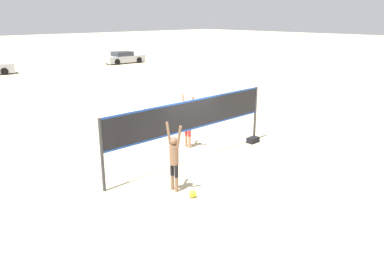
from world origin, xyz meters
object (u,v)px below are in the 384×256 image
(player_blocker, at_px, (188,120))
(gear_bag, at_px, (253,140))
(player_spiker, at_px, (174,156))
(parked_car_mid, at_px, (124,58))
(volleyball_net, at_px, (192,118))
(volleyball, at_px, (193,194))

(player_blocker, relative_size, gear_bag, 4.23)
(player_spiker, height_order, parked_car_mid, player_spiker)
(volleyball_net, relative_size, player_spiker, 3.46)
(volleyball_net, xyz_separation_m, parked_car_mid, (14.45, 27.08, -1.05))
(volleyball, distance_m, gear_bag, 5.60)
(volleyball_net, distance_m, player_spiker, 2.56)
(player_spiker, relative_size, volleyball, 9.79)
(volleyball_net, relative_size, gear_bag, 14.40)
(player_blocker, distance_m, gear_bag, 3.00)
(volleyball, xyz_separation_m, parked_car_mid, (16.40, 29.23, 0.49))
(volleyball_net, bearing_deg, volleyball, -132.19)
(player_spiker, height_order, volleyball, player_spiker)
(volleyball_net, xyz_separation_m, gear_bag, (3.31, -0.22, -1.53))
(gear_bag, distance_m, parked_car_mid, 29.48)
(player_spiker, height_order, player_blocker, player_blocker)
(volleyball_net, xyz_separation_m, player_blocker, (0.89, 1.22, -0.50))
(volleyball_net, distance_m, player_blocker, 1.60)
(volleyball_net, height_order, player_spiker, volleyball_net)
(gear_bag, bearing_deg, volleyball, -159.86)
(gear_bag, bearing_deg, player_spiker, -167.20)
(player_spiker, distance_m, parked_car_mid, 32.95)
(parked_car_mid, bearing_deg, volleyball, -115.94)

